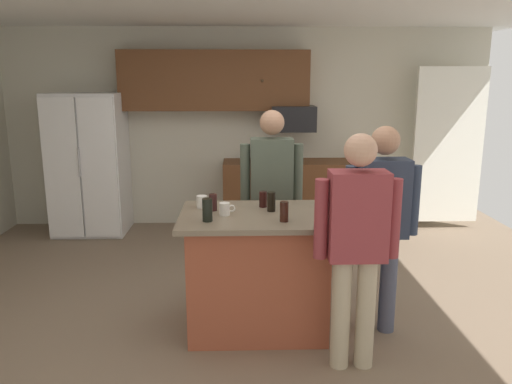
# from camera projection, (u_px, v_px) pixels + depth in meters

# --- Properties ---
(floor) EXTENTS (7.04, 7.04, 0.00)m
(floor) POSITION_uv_depth(u_px,v_px,m) (250.00, 312.00, 4.34)
(floor) COLOR #7F6B56
(floor) RESTS_ON ground
(back_wall) EXTENTS (6.40, 0.10, 2.60)m
(back_wall) POSITION_uv_depth(u_px,v_px,m) (246.00, 128.00, 6.78)
(back_wall) COLOR beige
(back_wall) RESTS_ON ground
(french_door_window_panel) EXTENTS (0.90, 0.06, 2.00)m
(french_door_window_panel) POSITION_uv_depth(u_px,v_px,m) (448.00, 146.00, 6.51)
(french_door_window_panel) COLOR white
(french_door_window_panel) RESTS_ON ground
(cabinet_run_upper) EXTENTS (2.40, 0.38, 0.75)m
(cabinet_run_upper) POSITION_uv_depth(u_px,v_px,m) (215.00, 81.00, 6.44)
(cabinet_run_upper) COLOR brown
(cabinet_run_lower) EXTENTS (1.80, 0.63, 0.90)m
(cabinet_run_lower) POSITION_uv_depth(u_px,v_px,m) (292.00, 195.00, 6.68)
(cabinet_run_lower) COLOR brown
(cabinet_run_lower) RESTS_ON ground
(refrigerator) EXTENTS (0.89, 0.76, 1.78)m
(refrigerator) POSITION_uv_depth(u_px,v_px,m) (89.00, 164.00, 6.41)
(refrigerator) COLOR white
(refrigerator) RESTS_ON ground
(microwave_over_range) EXTENTS (0.56, 0.40, 0.32)m
(microwave_over_range) POSITION_uv_depth(u_px,v_px,m) (293.00, 119.00, 6.48)
(microwave_over_range) COLOR black
(kitchen_island) EXTENTS (1.18, 0.86, 0.95)m
(kitchen_island) POSITION_uv_depth(u_px,v_px,m) (257.00, 271.00, 3.98)
(kitchen_island) COLOR #9E4C33
(kitchen_island) RESTS_ON ground
(person_elder_center) EXTENTS (0.57, 0.22, 1.69)m
(person_elder_center) POSITION_uv_depth(u_px,v_px,m) (272.00, 189.00, 4.62)
(person_elder_center) COLOR #232D4C
(person_elder_center) RESTS_ON ground
(person_guest_left) EXTENTS (0.57, 0.22, 1.63)m
(person_guest_left) POSITION_uv_depth(u_px,v_px,m) (357.00, 238.00, 3.34)
(person_guest_left) COLOR tan
(person_guest_left) RESTS_ON ground
(person_guest_by_door) EXTENTS (0.57, 0.22, 1.62)m
(person_guest_by_door) POSITION_uv_depth(u_px,v_px,m) (381.00, 217.00, 3.83)
(person_guest_by_door) COLOR #4C5166
(person_guest_by_door) RESTS_ON ground
(mug_ceramic_white) EXTENTS (0.13, 0.09, 0.10)m
(mug_ceramic_white) POSITION_uv_depth(u_px,v_px,m) (202.00, 202.00, 4.04)
(mug_ceramic_white) COLOR white
(mug_ceramic_white) RESTS_ON kitchen_island
(mug_blue_stoneware) EXTENTS (0.12, 0.08, 0.10)m
(mug_blue_stoneware) POSITION_uv_depth(u_px,v_px,m) (225.00, 209.00, 3.82)
(mug_blue_stoneware) COLOR white
(mug_blue_stoneware) RESTS_ON kitchen_island
(glass_dark_ale) EXTENTS (0.07, 0.07, 0.17)m
(glass_dark_ale) POSITION_uv_depth(u_px,v_px,m) (207.00, 210.00, 3.65)
(glass_dark_ale) COLOR black
(glass_dark_ale) RESTS_ON kitchen_island
(glass_pilsner) EXTENTS (0.06, 0.06, 0.15)m
(glass_pilsner) POSITION_uv_depth(u_px,v_px,m) (271.00, 202.00, 3.93)
(glass_pilsner) COLOR black
(glass_pilsner) RESTS_ON kitchen_island
(glass_stout_tall) EXTENTS (0.06, 0.06, 0.13)m
(glass_stout_tall) POSITION_uv_depth(u_px,v_px,m) (263.00, 199.00, 4.06)
(glass_stout_tall) COLOR black
(glass_stout_tall) RESTS_ON kitchen_island
(glass_short_whisky) EXTENTS (0.06, 0.06, 0.15)m
(glass_short_whisky) POSITION_uv_depth(u_px,v_px,m) (284.00, 212.00, 3.65)
(glass_short_whisky) COLOR black
(glass_short_whisky) RESTS_ON kitchen_island
(tumbler_amber) EXTENTS (0.06, 0.06, 0.13)m
(tumbler_amber) POSITION_uv_depth(u_px,v_px,m) (213.00, 202.00, 3.95)
(tumbler_amber) COLOR black
(tumbler_amber) RESTS_ON kitchen_island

